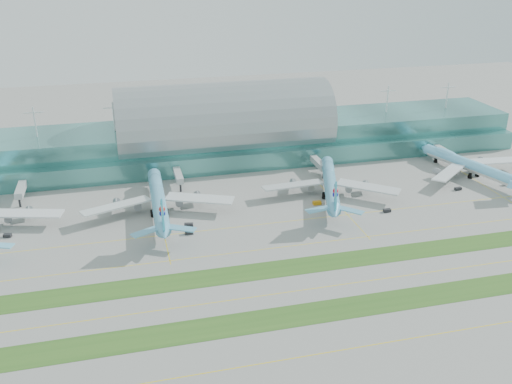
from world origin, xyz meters
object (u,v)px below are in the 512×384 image
object	(u,v)px
airliner_c	(330,183)
airliner_d	(469,164)
terminal	(224,134)
airliner_b	(158,199)

from	to	relation	value
airliner_c	airliner_d	world-z (taller)	airliner_c
terminal	airliner_d	bearing A→B (deg)	-25.95
airliner_b	airliner_c	world-z (taller)	airliner_b
airliner_c	airliner_d	xyz separation A→B (m)	(80.71, 7.45, -0.30)
terminal	airliner_d	size ratio (longest dim) A/B	4.79
terminal	airliner_b	bearing A→B (deg)	-123.89
airliner_b	airliner_d	bearing A→B (deg)	3.70
terminal	airliner_b	xyz separation A→B (m)	(-43.63, -64.96, -7.57)
airliner_d	airliner_b	bearing A→B (deg)	165.96
terminal	airliner_d	world-z (taller)	terminal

